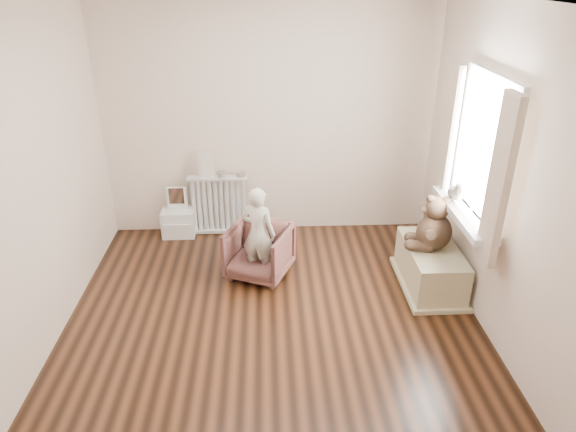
{
  "coord_description": "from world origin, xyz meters",
  "views": [
    {
      "loc": [
        -0.03,
        -3.64,
        2.8
      ],
      "look_at": [
        0.15,
        0.45,
        0.8
      ],
      "focal_mm": 32.0,
      "sensor_mm": 36.0,
      "label": 1
    }
  ],
  "objects_px": {
    "toy_bench": "(430,267)",
    "plush_cat": "(457,190)",
    "child": "(258,233)",
    "teddy_bear": "(435,224)",
    "toy_vanity": "(178,213)",
    "armchair": "(259,252)",
    "radiator": "(219,202)"
  },
  "relations": [
    {
      "from": "armchair",
      "to": "plush_cat",
      "type": "xyz_separation_m",
      "value": [
        1.78,
        -0.26,
        0.74
      ]
    },
    {
      "from": "plush_cat",
      "to": "teddy_bear",
      "type": "bearing_deg",
      "value": -155.09
    },
    {
      "from": "child",
      "to": "plush_cat",
      "type": "height_order",
      "value": "plush_cat"
    },
    {
      "from": "radiator",
      "to": "child",
      "type": "height_order",
      "value": "child"
    },
    {
      "from": "child",
      "to": "teddy_bear",
      "type": "relative_size",
      "value": 1.81
    },
    {
      "from": "radiator",
      "to": "child",
      "type": "xyz_separation_m",
      "value": [
        0.46,
        -0.97,
        0.1
      ]
    },
    {
      "from": "child",
      "to": "teddy_bear",
      "type": "bearing_deg",
      "value": -164.16
    },
    {
      "from": "toy_bench",
      "to": "plush_cat",
      "type": "bearing_deg",
      "value": 1.25
    },
    {
      "from": "armchair",
      "to": "child",
      "type": "relative_size",
      "value": 0.61
    },
    {
      "from": "teddy_bear",
      "to": "armchair",
      "type": "bearing_deg",
      "value": -175.71
    },
    {
      "from": "radiator",
      "to": "toy_vanity",
      "type": "relative_size",
      "value": 1.22
    },
    {
      "from": "radiator",
      "to": "plush_cat",
      "type": "distance_m",
      "value": 2.61
    },
    {
      "from": "child",
      "to": "teddy_bear",
      "type": "distance_m",
      "value": 1.65
    },
    {
      "from": "toy_vanity",
      "to": "armchair",
      "type": "xyz_separation_m",
      "value": [
        0.93,
        -0.89,
        -0.01
      ]
    },
    {
      "from": "radiator",
      "to": "plush_cat",
      "type": "height_order",
      "value": "plush_cat"
    },
    {
      "from": "toy_vanity",
      "to": "armchair",
      "type": "distance_m",
      "value": 1.29
    },
    {
      "from": "toy_bench",
      "to": "teddy_bear",
      "type": "xyz_separation_m",
      "value": [
        -0.01,
        0.0,
        0.47
      ]
    },
    {
      "from": "toy_vanity",
      "to": "toy_bench",
      "type": "xyz_separation_m",
      "value": [
        2.57,
        -1.15,
        -0.08
      ]
    },
    {
      "from": "toy_vanity",
      "to": "child",
      "type": "height_order",
      "value": "child"
    },
    {
      "from": "radiator",
      "to": "child",
      "type": "distance_m",
      "value": 1.08
    },
    {
      "from": "armchair",
      "to": "teddy_bear",
      "type": "distance_m",
      "value": 1.7
    },
    {
      "from": "child",
      "to": "toy_bench",
      "type": "height_order",
      "value": "child"
    },
    {
      "from": "armchair",
      "to": "plush_cat",
      "type": "height_order",
      "value": "plush_cat"
    },
    {
      "from": "toy_bench",
      "to": "teddy_bear",
      "type": "height_order",
      "value": "teddy_bear"
    },
    {
      "from": "armchair",
      "to": "toy_vanity",
      "type": "bearing_deg",
      "value": 159.4
    },
    {
      "from": "child",
      "to": "plush_cat",
      "type": "relative_size",
      "value": 3.95
    },
    {
      "from": "plush_cat",
      "to": "toy_vanity",
      "type": "bearing_deg",
      "value": -178.97
    },
    {
      "from": "child",
      "to": "armchair",
      "type": "bearing_deg",
      "value": -66.73
    },
    {
      "from": "radiator",
      "to": "toy_bench",
      "type": "bearing_deg",
      "value": -29.37
    },
    {
      "from": "armchair",
      "to": "toy_bench",
      "type": "relative_size",
      "value": 0.65
    },
    {
      "from": "toy_vanity",
      "to": "armchair",
      "type": "bearing_deg",
      "value": -43.86
    },
    {
      "from": "radiator",
      "to": "plush_cat",
      "type": "bearing_deg",
      "value": -27.76
    }
  ]
}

